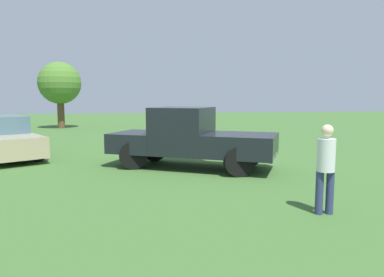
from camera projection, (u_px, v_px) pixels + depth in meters
ground_plane at (197, 166)px, 11.03m from camera, size 80.00×80.00×0.00m
pickup_truck at (188, 136)px, 10.72m from camera, size 5.25×3.93×1.84m
sedan_near at (1, 138)px, 12.57m from camera, size 3.93×4.97×1.48m
person_bystander at (326, 164)px, 6.39m from camera, size 0.34×0.34×1.65m
tree_back_right at (60, 83)px, 24.63m from camera, size 2.92×2.92×4.63m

